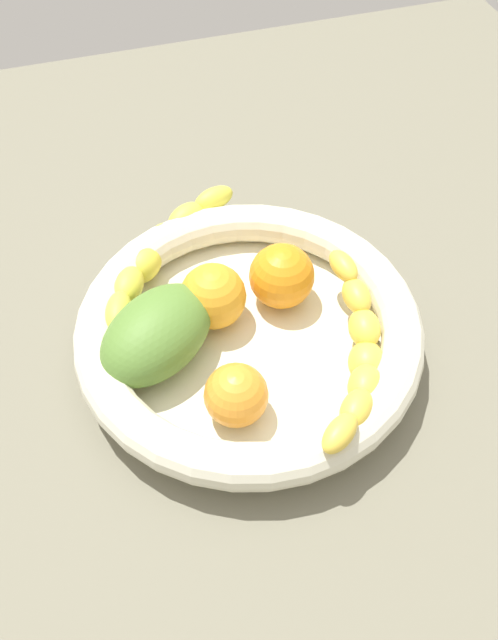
# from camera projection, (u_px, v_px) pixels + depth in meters

# --- Properties ---
(kitchen_counter) EXTENTS (1.20, 1.20, 0.03)m
(kitchen_counter) POSITION_uv_depth(u_px,v_px,m) (249.00, 359.00, 0.64)
(kitchen_counter) COLOR #6A6755
(kitchen_counter) RESTS_ON ground
(fruit_bowl) EXTENTS (0.33, 0.33, 0.06)m
(fruit_bowl) POSITION_uv_depth(u_px,v_px,m) (249.00, 332.00, 0.61)
(fruit_bowl) COLOR beige
(fruit_bowl) RESTS_ON kitchen_counter
(banana_draped_left) EXTENTS (0.17, 0.17, 0.04)m
(banana_draped_left) POSITION_uv_depth(u_px,v_px,m) (159.00, 251.00, 0.66)
(banana_draped_left) COLOR yellow
(banana_draped_left) RESTS_ON fruit_bowl
(banana_draped_right) EXTENTS (0.21, 0.11, 0.06)m
(banana_draped_right) POSITION_uv_depth(u_px,v_px,m) (359.00, 353.00, 0.57)
(banana_draped_right) COLOR yellow
(banana_draped_right) RESTS_ON fruit_bowl
(orange_front) EXTENTS (0.06, 0.06, 0.06)m
(orange_front) POSITION_uv_depth(u_px,v_px,m) (213.00, 296.00, 0.61)
(orange_front) COLOR orange
(orange_front) RESTS_ON fruit_bowl
(orange_mid_left) EXTENTS (0.06, 0.06, 0.06)m
(orange_mid_left) POSITION_uv_depth(u_px,v_px,m) (236.00, 395.00, 0.55)
(orange_mid_left) COLOR orange
(orange_mid_left) RESTS_ON fruit_bowl
(orange_mid_right) EXTENTS (0.06, 0.06, 0.06)m
(orange_mid_right) POSITION_uv_depth(u_px,v_px,m) (282.00, 276.00, 0.63)
(orange_mid_right) COLOR orange
(orange_mid_right) RESTS_ON fruit_bowl
(mango_green) EXTENTS (0.14, 0.15, 0.07)m
(mango_green) POSITION_uv_depth(u_px,v_px,m) (157.00, 334.00, 0.58)
(mango_green) COLOR #537C30
(mango_green) RESTS_ON fruit_bowl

